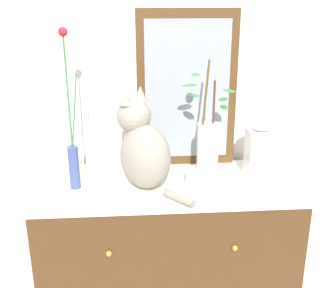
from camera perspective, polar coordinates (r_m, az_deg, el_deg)
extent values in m
cube|color=white|center=(2.02, -0.68, 10.11)|extent=(4.40, 0.08, 2.60)
cube|color=#4A2F17|center=(2.08, 0.00, -16.32)|extent=(1.13, 0.47, 0.83)
cube|color=beige|center=(1.86, 0.00, -5.59)|extent=(1.15, 0.47, 0.02)
sphere|color=#B79338|center=(1.73, -8.05, -14.58)|extent=(0.02, 0.02, 0.02)
sphere|color=#B79338|center=(1.77, 9.10, -13.83)|extent=(0.02, 0.02, 0.02)
cube|color=#4C3218|center=(1.95, 2.60, 7.33)|extent=(0.46, 0.03, 0.73)
cube|color=gray|center=(1.93, 2.65, 7.24)|extent=(0.39, 0.01, 0.64)
ellipsoid|color=gray|center=(1.76, -3.12, -1.75)|extent=(0.30, 0.30, 0.28)
sphere|color=gray|center=(1.75, -4.69, 3.86)|extent=(0.15, 0.15, 0.15)
cone|color=gray|center=(1.70, -5.79, 6.41)|extent=(0.06, 0.06, 0.07)
cone|color=gray|center=(1.75, -3.78, 6.87)|extent=(0.06, 0.06, 0.07)
cylinder|color=gray|center=(1.68, 1.50, -7.39)|extent=(0.12, 0.13, 0.03)
cylinder|color=#3B4B85|center=(1.81, -12.68, -3.12)|extent=(0.04, 0.04, 0.19)
cylinder|color=#37733F|center=(1.71, -13.48, 6.63)|extent=(0.01, 0.01, 0.44)
sphere|color=#A61B26|center=(1.68, -14.15, 14.62)|extent=(0.04, 0.04, 0.04)
cylinder|color=#2D7240|center=(1.73, -12.63, 4.36)|extent=(0.04, 0.01, 0.30)
cylinder|color=white|center=(1.84, 5.30, -4.60)|extent=(0.19, 0.19, 0.06)
cylinder|color=silver|center=(1.78, 5.44, -0.60)|extent=(0.09, 0.09, 0.22)
cylinder|color=#493E1A|center=(1.73, 5.06, 5.61)|extent=(0.05, 0.07, 0.34)
ellipsoid|color=#2F7543|center=(1.74, 3.55, 6.62)|extent=(0.07, 0.08, 0.01)
ellipsoid|color=#3E7738|center=(1.72, 2.91, 8.00)|extent=(0.08, 0.05, 0.01)
ellipsoid|color=#3C7B39|center=(1.72, 3.72, 9.44)|extent=(0.04, 0.07, 0.01)
cylinder|color=#53312A|center=(1.73, 6.23, 4.41)|extent=(0.02, 0.08, 0.27)
ellipsoid|color=#3C7738|center=(1.72, 7.74, 4.96)|extent=(0.04, 0.07, 0.01)
ellipsoid|color=#366F3A|center=(1.71, 7.50, 6.05)|extent=(0.06, 0.08, 0.01)
ellipsoid|color=#367439|center=(1.70, 8.32, 7.20)|extent=(0.06, 0.08, 0.01)
cube|color=white|center=(1.88, 12.33, -1.50)|extent=(0.11, 0.11, 0.23)
ellipsoid|color=white|center=(1.83, 12.66, 2.74)|extent=(0.10, 0.10, 0.06)
sphere|color=white|center=(1.82, 12.76, 4.02)|extent=(0.02, 0.02, 0.02)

